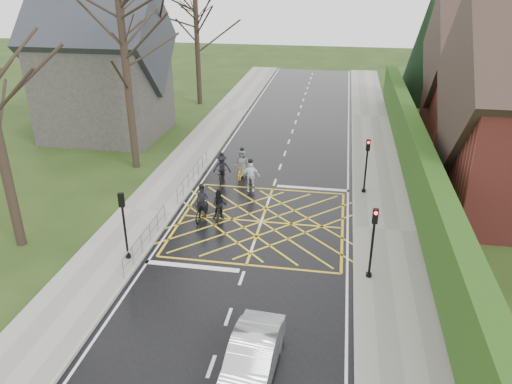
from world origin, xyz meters
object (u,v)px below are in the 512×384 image
(car, at_px, (252,359))
(cyclist_back, at_px, (219,208))
(cyclist_front, at_px, (250,179))
(cyclist_mid, at_px, (222,171))
(cyclist_lead, at_px, (242,167))
(cyclist_rear, at_px, (202,207))

(car, bearing_deg, cyclist_back, 112.39)
(cyclist_back, bearing_deg, car, -76.61)
(cyclist_back, relative_size, cyclist_front, 0.86)
(cyclist_front, bearing_deg, cyclist_mid, 140.19)
(cyclist_mid, bearing_deg, cyclist_lead, 29.01)
(cyclist_mid, bearing_deg, car, -81.99)
(cyclist_lead, bearing_deg, cyclist_back, -89.96)
(cyclist_back, relative_size, cyclist_mid, 0.90)
(cyclist_back, distance_m, cyclist_lead, 5.60)
(cyclist_rear, height_order, cyclist_mid, cyclist_rear)
(cyclist_rear, distance_m, cyclist_lead, 5.70)
(cyclist_rear, height_order, cyclist_front, cyclist_front)
(cyclist_lead, bearing_deg, cyclist_mid, -141.71)
(cyclist_front, bearing_deg, cyclist_rear, -125.08)
(cyclist_front, xyz_separation_m, car, (2.55, -13.70, -0.04))
(cyclist_back, distance_m, cyclist_mid, 4.89)
(cyclist_back, relative_size, car, 0.42)
(cyclist_rear, distance_m, cyclist_back, 0.89)
(cyclist_mid, distance_m, cyclist_lead, 1.34)
(cyclist_rear, xyz_separation_m, car, (4.35, -10.06, 0.07))
(cyclist_rear, xyz_separation_m, cyclist_mid, (-0.12, 4.80, 0.05))
(cyclist_front, relative_size, cyclist_lead, 1.04)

